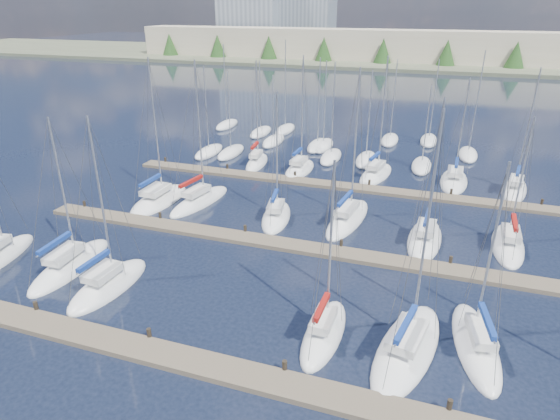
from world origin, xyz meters
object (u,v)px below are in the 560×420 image
(sailboat_l, at_px, (425,239))
(sailboat_f, at_px, (476,344))
(sailboat_m, at_px, (508,245))
(sailboat_c, at_px, (109,285))
(sailboat_b, at_px, (71,265))
(sailboat_r, at_px, (514,190))
(sailboat_p, at_px, (376,174))
(sailboat_i, at_px, (200,201))
(sailboat_d, at_px, (324,333))
(sailboat_o, at_px, (300,169))
(sailboat_a, at_px, (1,256))
(sailboat_q, at_px, (454,181))
(sailboat_n, at_px, (257,162))
(sailboat_j, at_px, (276,216))
(sailboat_e, at_px, (407,348))
(sailboat_k, at_px, (348,219))
(sailboat_h, at_px, (159,200))

(sailboat_l, distance_m, sailboat_f, 12.68)
(sailboat_m, distance_m, sailboat_c, 29.88)
(sailboat_b, distance_m, sailboat_r, 41.52)
(sailboat_m, bearing_deg, sailboat_b, -153.60)
(sailboat_m, height_order, sailboat_p, sailboat_p)
(sailboat_b, bearing_deg, sailboat_l, 23.81)
(sailboat_p, relative_size, sailboat_f, 1.18)
(sailboat_m, height_order, sailboat_c, sailboat_c)
(sailboat_i, height_order, sailboat_l, sailboat_i)
(sailboat_m, height_order, sailboat_d, sailboat_d)
(sailboat_c, relative_size, sailboat_o, 0.92)
(sailboat_a, bearing_deg, sailboat_b, -5.39)
(sailboat_i, relative_size, sailboat_f, 1.22)
(sailboat_i, xyz_separation_m, sailboat_c, (1.01, -14.97, -0.01))
(sailboat_f, bearing_deg, sailboat_d, -177.21)
(sailboat_q, bearing_deg, sailboat_i, -146.97)
(sailboat_o, height_order, sailboat_n, sailboat_o)
(sailboat_j, bearing_deg, sailboat_f, -48.09)
(sailboat_j, bearing_deg, sailboat_r, 23.40)
(sailboat_j, xyz_separation_m, sailboat_f, (16.01, -12.45, -0.00))
(sailboat_c, xyz_separation_m, sailboat_e, (19.51, 0.00, 0.00))
(sailboat_j, xyz_separation_m, sailboat_e, (12.43, -13.93, -0.00))
(sailboat_n, height_order, sailboat_r, sailboat_r)
(sailboat_m, relative_size, sailboat_o, 0.82)
(sailboat_e, distance_m, sailboat_r, 28.91)
(sailboat_o, distance_m, sailboat_a, 30.43)
(sailboat_e, distance_m, sailboat_f, 3.87)
(sailboat_c, distance_m, sailboat_e, 19.51)
(sailboat_k, xyz_separation_m, sailboat_o, (-7.76, 11.33, 0.01))
(sailboat_l, xyz_separation_m, sailboat_p, (-5.90, 14.31, 0.01))
(sailboat_h, relative_size, sailboat_f, 1.23)
(sailboat_i, distance_m, sailboat_q, 26.70)
(sailboat_m, distance_m, sailboat_a, 38.72)
(sailboat_b, relative_size, sailboat_i, 0.84)
(sailboat_k, relative_size, sailboat_d, 1.23)
(sailboat_i, xyz_separation_m, sailboat_l, (20.75, -1.26, -0.02))
(sailboat_k, relative_size, sailboat_r, 1.07)
(sailboat_n, height_order, sailboat_f, sailboat_n)
(sailboat_d, bearing_deg, sailboat_o, 110.80)
(sailboat_m, height_order, sailboat_l, sailboat_l)
(sailboat_d, bearing_deg, sailboat_n, 119.78)
(sailboat_i, height_order, sailboat_q, sailboat_i)
(sailboat_h, height_order, sailboat_f, sailboat_h)
(sailboat_j, bearing_deg, sailboat_i, 162.48)
(sailboat_l, relative_size, sailboat_r, 0.94)
(sailboat_m, height_order, sailboat_e, sailboat_e)
(sailboat_e, bearing_deg, sailboat_h, 161.82)
(sailboat_m, relative_size, sailboat_l, 0.90)
(sailboat_a, distance_m, sailboat_j, 21.69)
(sailboat_a, height_order, sailboat_r, sailboat_r)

